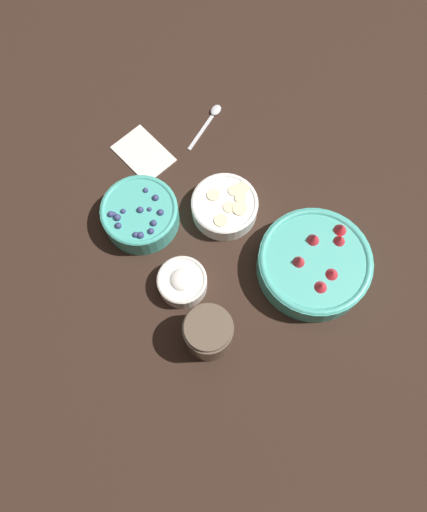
% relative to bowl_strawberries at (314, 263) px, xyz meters
% --- Properties ---
extents(ground_plane, '(4.00, 4.00, 0.00)m').
position_rel_bowl_strawberries_xyz_m(ground_plane, '(0.19, 0.02, -0.04)').
color(ground_plane, black).
extents(bowl_strawberries, '(0.23, 0.23, 0.08)m').
position_rel_bowl_strawberries_xyz_m(bowl_strawberries, '(0.00, 0.00, 0.00)').
color(bowl_strawberries, '#47AD9E').
rests_on(bowl_strawberries, ground_plane).
extents(bowl_blueberries, '(0.16, 0.16, 0.07)m').
position_rel_bowl_strawberries_xyz_m(bowl_blueberries, '(0.37, 0.07, -0.00)').
color(bowl_blueberries, '#47AD9E').
rests_on(bowl_blueberries, ground_plane).
extents(bowl_bananas, '(0.14, 0.14, 0.04)m').
position_rel_bowl_strawberries_xyz_m(bowl_bananas, '(0.22, -0.03, -0.01)').
color(bowl_bananas, white).
rests_on(bowl_bananas, ground_plane).
extents(bowl_cream, '(0.10, 0.10, 0.05)m').
position_rel_bowl_strawberries_xyz_m(bowl_cream, '(0.22, 0.16, -0.01)').
color(bowl_cream, silver).
rests_on(bowl_cream, ground_plane).
extents(jar_chocolate, '(0.10, 0.10, 0.10)m').
position_rel_bowl_strawberries_xyz_m(jar_chocolate, '(0.12, 0.23, 0.01)').
color(jar_chocolate, brown).
rests_on(jar_chocolate, ground_plane).
extents(napkin, '(0.15, 0.13, 0.01)m').
position_rel_bowl_strawberries_xyz_m(napkin, '(0.45, -0.07, -0.03)').
color(napkin, silver).
rests_on(napkin, ground_plane).
extents(spoon, '(0.02, 0.14, 0.01)m').
position_rel_bowl_strawberries_xyz_m(spoon, '(0.36, -0.23, -0.03)').
color(spoon, silver).
rests_on(spoon, ground_plane).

